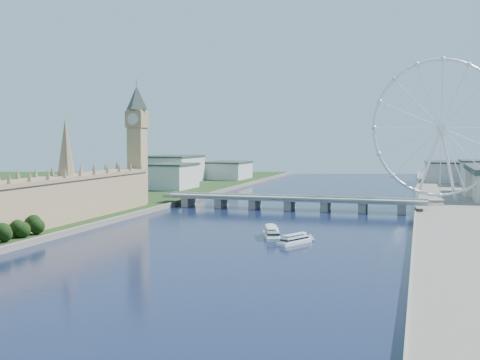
% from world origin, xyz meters
% --- Properties ---
extents(ground, '(2000.00, 2000.00, 0.00)m').
position_xyz_m(ground, '(0.00, 0.00, 0.00)').
color(ground, '#172240').
rests_on(ground, ground).
extents(parliament_range, '(24.00, 200.00, 70.00)m').
position_xyz_m(parliament_range, '(-128.00, 170.00, 18.48)').
color(parliament_range, tan).
rests_on(parliament_range, ground).
extents(big_ben, '(20.02, 20.02, 110.00)m').
position_xyz_m(big_ben, '(-128.00, 278.00, 66.57)').
color(big_ben, tan).
rests_on(big_ben, ground).
extents(westminster_bridge, '(220.00, 22.00, 9.50)m').
position_xyz_m(westminster_bridge, '(0.00, 300.00, 6.63)').
color(westminster_bridge, gray).
rests_on(westminster_bridge, ground).
extents(london_eye, '(113.60, 39.12, 124.30)m').
position_xyz_m(london_eye, '(119.98, 355.08, 67.52)').
color(london_eye, silver).
rests_on(london_eye, ground).
extents(city_skyline, '(505.00, 280.00, 32.00)m').
position_xyz_m(city_skyline, '(39.22, 560.08, 16.96)').
color(city_skyline, beige).
rests_on(city_skyline, ground).
extents(tour_boat_near, '(18.58, 33.82, 7.29)m').
position_xyz_m(tour_boat_near, '(19.88, 155.27, 0.00)').
color(tour_boat_near, white).
rests_on(tour_boat_near, ground).
extents(tour_boat_far, '(18.21, 27.05, 5.91)m').
position_xyz_m(tour_boat_far, '(36.65, 140.07, 0.00)').
color(tour_boat_far, silver).
rests_on(tour_boat_far, ground).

